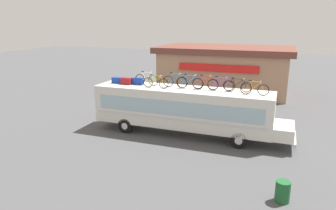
% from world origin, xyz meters
% --- Properties ---
extents(ground_plane, '(120.00, 120.00, 0.00)m').
position_xyz_m(ground_plane, '(0.00, 0.00, 0.00)').
color(ground_plane, '#4C4C4F').
extents(bus, '(12.88, 2.60, 3.10)m').
position_xyz_m(bus, '(0.18, 0.00, 1.83)').
color(bus, silver).
rests_on(bus, ground).
extents(luggage_bag_1, '(0.76, 0.43, 0.41)m').
position_xyz_m(luggage_bag_1, '(-4.77, 0.16, 3.30)').
color(luggage_bag_1, '#193899').
rests_on(luggage_bag_1, bus).
extents(luggage_bag_2, '(0.72, 0.35, 0.46)m').
position_xyz_m(luggage_bag_2, '(-3.98, -0.04, 3.33)').
color(luggage_bag_2, maroon).
rests_on(luggage_bag_2, bus).
extents(luggage_bag_3, '(0.73, 0.35, 0.46)m').
position_xyz_m(luggage_bag_3, '(-3.23, 0.19, 3.33)').
color(luggage_bag_3, '#193899').
rests_on(luggage_bag_3, bus).
extents(rooftop_bicycle_1, '(1.71, 0.44, 0.95)m').
position_xyz_m(rooftop_bicycle_1, '(-2.59, 0.21, 3.49)').
color(rooftop_bicycle_1, black).
rests_on(rooftop_bicycle_1, bus).
extents(rooftop_bicycle_2, '(1.75, 0.44, 0.88)m').
position_xyz_m(rooftop_bicycle_2, '(-1.65, -0.43, 3.47)').
color(rooftop_bicycle_2, black).
rests_on(rooftop_bicycle_2, bus).
extents(rooftop_bicycle_3, '(1.72, 0.44, 0.98)m').
position_xyz_m(rooftop_bicycle_3, '(-0.52, 0.19, 3.50)').
color(rooftop_bicycle_3, black).
rests_on(rooftop_bicycle_3, bus).
extents(rooftop_bicycle_4, '(1.81, 0.44, 0.96)m').
position_xyz_m(rooftop_bicycle_4, '(0.49, 0.12, 3.50)').
color(rooftop_bicycle_4, black).
rests_on(rooftop_bicycle_4, bus).
extents(rooftop_bicycle_5, '(1.70, 0.44, 0.94)m').
position_xyz_m(rooftop_bicycle_5, '(1.46, 0.30, 3.49)').
color(rooftop_bicycle_5, black).
rests_on(rooftop_bicycle_5, bus).
extents(rooftop_bicycle_6, '(1.73, 0.44, 0.93)m').
position_xyz_m(rooftop_bicycle_6, '(2.49, 0.18, 3.48)').
color(rooftop_bicycle_6, black).
rests_on(rooftop_bicycle_6, bus).
extents(rooftop_bicycle_7, '(1.75, 0.44, 0.87)m').
position_xyz_m(rooftop_bicycle_7, '(3.46, 0.34, 3.46)').
color(rooftop_bicycle_7, black).
rests_on(rooftop_bicycle_7, bus).
extents(rooftop_bicycle_8, '(1.65, 0.44, 0.89)m').
position_xyz_m(rooftop_bicycle_8, '(4.54, -0.23, 3.47)').
color(rooftop_bicycle_8, black).
rests_on(rooftop_bicycle_8, bus).
extents(roadside_building, '(13.79, 8.33, 4.73)m').
position_xyz_m(roadside_building, '(0.13, 14.49, 2.41)').
color(roadside_building, tan).
rests_on(roadside_building, ground).
extents(trash_bin, '(0.60, 0.60, 0.92)m').
position_xyz_m(trash_bin, '(6.46, -6.19, 0.46)').
color(trash_bin, '#1E592D').
rests_on(trash_bin, ground).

